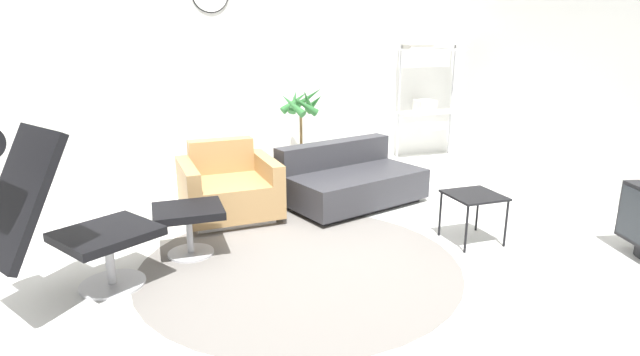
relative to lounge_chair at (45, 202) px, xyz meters
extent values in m
plane|color=silver|center=(1.81, 0.43, -0.70)|extent=(12.00, 12.00, 0.00)
cube|color=silver|center=(1.81, 3.17, 0.70)|extent=(12.00, 0.06, 2.80)
cube|color=silver|center=(5.08, 0.43, 0.70)|extent=(0.06, 12.00, 2.80)
cylinder|color=slate|center=(1.62, 0.08, -0.70)|extent=(2.42, 2.42, 0.01)
cylinder|color=#BCBCC1|center=(0.30, 0.19, -0.69)|extent=(0.61, 0.61, 0.02)
cylinder|color=#BCBCC1|center=(0.30, 0.19, -0.52)|extent=(0.06, 0.06, 0.32)
cube|color=black|center=(0.30, 0.19, -0.32)|extent=(0.79, 0.77, 0.06)
cube|color=black|center=(-0.11, -0.07, 0.08)|extent=(0.65, 0.68, 0.75)
cylinder|color=#BCBCC1|center=(0.86, 0.54, -0.69)|extent=(0.36, 0.36, 0.02)
cylinder|color=#BCBCC1|center=(0.86, 0.54, -0.52)|extent=(0.05, 0.05, 0.31)
cube|color=black|center=(0.86, 0.54, -0.33)|extent=(0.53, 0.45, 0.06)
cube|color=silver|center=(1.30, 1.30, -0.67)|extent=(0.75, 0.71, 0.06)
cube|color=#AD8451|center=(1.30, 1.30, -0.48)|extent=(0.67, 0.85, 0.31)
cube|color=#AD8451|center=(1.28, 1.62, -0.16)|extent=(0.63, 0.22, 0.33)
cube|color=#AD8451|center=(1.67, 1.32, -0.39)|extent=(0.17, 0.83, 0.49)
cube|color=#AD8451|center=(0.92, 1.28, -0.39)|extent=(0.17, 0.83, 0.49)
cube|color=black|center=(2.56, 1.28, -0.67)|extent=(1.39, 1.04, 0.05)
cube|color=#333338|center=(2.56, 1.28, -0.50)|extent=(1.56, 1.20, 0.30)
cube|color=#333338|center=(2.46, 1.58, -0.22)|extent=(1.38, 0.60, 0.26)
cube|color=black|center=(3.12, 0.05, -0.29)|extent=(0.42, 0.42, 0.02)
cylinder|color=black|center=(2.93, -0.14, -0.50)|extent=(0.02, 0.02, 0.40)
cylinder|color=black|center=(3.31, -0.14, -0.50)|extent=(0.02, 0.02, 0.40)
cylinder|color=black|center=(2.93, 0.24, -0.50)|extent=(0.02, 0.02, 0.40)
cylinder|color=black|center=(3.31, 0.24, -0.50)|extent=(0.02, 0.02, 0.40)
cube|color=#282D33|center=(4.09, -0.66, -0.36)|extent=(0.12, 0.40, 0.39)
cylinder|color=brown|center=(2.42, 2.66, -0.57)|extent=(0.31, 0.31, 0.25)
cylinder|color=#382819|center=(2.42, 2.66, -0.46)|extent=(0.28, 0.28, 0.02)
cylinder|color=brown|center=(2.42, 2.66, -0.19)|extent=(0.04, 0.04, 0.53)
cone|color=#2D6B33|center=(2.61, 2.68, 0.18)|extent=(0.15, 0.43, 0.29)
cone|color=#2D6B33|center=(2.54, 2.81, 0.22)|extent=(0.42, 0.36, 0.36)
cone|color=#2D6B33|center=(2.39, 2.83, 0.19)|extent=(0.41, 0.16, 0.30)
cone|color=#2D6B33|center=(2.35, 2.71, 0.20)|extent=(0.23, 0.27, 0.30)
cone|color=#2D6B33|center=(2.29, 2.56, 0.18)|extent=(0.30, 0.37, 0.30)
cone|color=#2D6B33|center=(2.42, 2.51, 0.19)|extent=(0.37, 0.11, 0.30)
cone|color=#2D6B33|center=(2.49, 2.59, 0.21)|extent=(0.26, 0.27, 0.33)
cylinder|color=#BCBCC1|center=(3.95, 2.99, 0.22)|extent=(0.03, 0.03, 1.84)
cylinder|color=#BCBCC1|center=(4.81, 2.99, 0.22)|extent=(0.03, 0.03, 1.84)
cube|color=white|center=(4.38, 2.87, -0.05)|extent=(0.91, 0.28, 0.02)
cube|color=white|center=(4.38, 2.87, 0.81)|extent=(0.91, 0.28, 0.02)
cube|color=white|center=(4.38, 2.87, 0.88)|extent=(0.91, 0.28, 0.02)
cube|color=beige|center=(4.29, 2.86, 0.05)|extent=(0.25, 0.24, 0.17)
cube|color=silver|center=(4.13, 2.86, 0.88)|extent=(0.35, 0.24, 0.11)
camera|label=1|loc=(0.64, -3.24, 0.96)|focal=28.00mm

